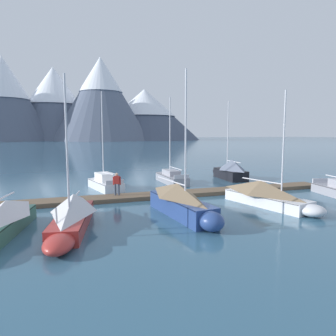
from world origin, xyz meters
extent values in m
plane|color=#335B75|center=(0.00, 0.00, 0.00)|extent=(700.00, 700.00, 0.00)
cone|color=#4C566B|center=(-35.45, 214.72, 28.07)|extent=(62.81, 62.81, 56.15)
cone|color=white|center=(-35.45, 214.72, 41.98)|extent=(33.39, 33.39, 28.43)
cone|color=#4C566B|center=(-3.46, 230.43, 27.32)|extent=(71.72, 71.72, 54.64)
cone|color=white|center=(-3.46, 230.43, 40.68)|extent=(38.62, 38.62, 28.02)
cone|color=slate|center=(27.41, 203.95, 29.27)|extent=(69.26, 69.26, 58.55)
cone|color=white|center=(27.41, 203.95, 46.32)|extent=(30.51, 30.51, 24.56)
cone|color=#424C60|center=(65.03, 221.52, 20.25)|extent=(89.40, 89.40, 40.51)
cone|color=white|center=(65.03, 221.52, 29.71)|extent=(50.29, 50.29, 21.70)
cube|color=brown|center=(0.00, 4.00, 0.15)|extent=(26.88, 3.18, 0.30)
cylinder|color=#38383D|center=(-0.04, 3.19, 0.12)|extent=(25.73, 1.47, 0.24)
cylinder|color=#38383D|center=(0.04, 4.81, 0.12)|extent=(25.73, 1.47, 0.24)
cube|color=black|center=(13.31, 3.36, 0.15)|extent=(0.25, 1.99, 0.27)
cube|color=#336B56|center=(-11.53, -1.38, 0.40)|extent=(2.76, 6.07, 0.80)
cube|color=#163027|center=(-11.53, -1.38, 0.76)|extent=(2.77, 5.96, 0.06)
cylinder|color=silver|center=(-11.48, -1.20, 1.80)|extent=(0.74, 2.60, 0.08)
pyramid|color=silver|center=(-11.42, -0.95, 1.20)|extent=(2.71, 4.98, 0.80)
cube|color=#B2332D|center=(-8.31, -1.46, 0.38)|extent=(2.87, 6.27, 0.76)
ellipsoid|color=#B2332D|center=(-9.11, -4.78, 0.38)|extent=(1.72, 2.36, 0.72)
cube|color=#501614|center=(-8.31, -1.46, 0.72)|extent=(2.88, 6.16, 0.06)
cylinder|color=silver|center=(-8.52, -2.34, 4.22)|extent=(0.10, 0.10, 6.93)
cylinder|color=silver|center=(-8.13, -0.72, 1.46)|extent=(0.86, 3.27, 0.08)
pyramid|color=silver|center=(-8.20, -1.01, 1.23)|extent=(2.83, 5.14, 0.94)
cube|color=white|center=(-4.77, 8.89, 0.38)|extent=(2.51, 4.80, 0.76)
ellipsoid|color=white|center=(-5.23, 11.41, 0.38)|extent=(1.74, 1.86, 0.72)
cube|color=slate|center=(-4.77, 8.89, 0.72)|extent=(2.54, 4.71, 0.06)
cylinder|color=silver|center=(-4.86, 9.35, 4.64)|extent=(0.10, 0.10, 7.77)
cylinder|color=silver|center=(-4.65, 8.18, 1.51)|extent=(0.50, 2.37, 0.08)
cube|color=white|center=(-4.79, 9.00, 1.10)|extent=(1.56, 2.24, 0.69)
cube|color=silver|center=(-4.39, 6.72, 0.94)|extent=(1.56, 0.37, 0.36)
cube|color=navy|center=(-2.14, -1.44, 0.53)|extent=(1.84, 6.16, 1.06)
ellipsoid|color=navy|center=(-1.93, -4.73, 0.53)|extent=(1.33, 1.52, 1.01)
cube|color=#121D39|center=(-2.14, -1.44, 1.02)|extent=(1.87, 6.04, 0.06)
cylinder|color=silver|center=(-2.10, -1.99, 4.76)|extent=(0.10, 0.10, 7.39)
cylinder|color=silver|center=(-2.22, -0.05, 1.91)|extent=(0.32, 3.88, 0.08)
pyramid|color=#7A664C|center=(-2.16, -0.99, 1.48)|extent=(2.01, 4.96, 0.83)
cube|color=#93939E|center=(1.95, 9.93, 0.40)|extent=(1.82, 5.43, 0.80)
ellipsoid|color=#93939E|center=(2.06, 12.86, 0.40)|extent=(1.43, 1.46, 0.76)
cube|color=#424247|center=(1.95, 9.93, 0.76)|extent=(1.85, 5.33, 0.06)
cylinder|color=silver|center=(1.97, 10.44, 4.63)|extent=(0.10, 0.10, 7.66)
cylinder|color=silver|center=(1.91, 8.81, 1.60)|extent=(0.20, 3.26, 0.08)
cube|color=#A0A0AB|center=(1.96, 10.07, 1.05)|extent=(1.22, 2.46, 0.49)
cube|color=silver|center=(1.86, 7.32, 0.98)|extent=(1.46, 0.15, 0.36)
cube|color=silver|center=(4.32, -1.26, 0.38)|extent=(2.89, 6.37, 0.76)
ellipsoid|color=silver|center=(4.97, -4.53, 0.38)|extent=(1.73, 1.79, 0.72)
cube|color=slate|center=(4.32, -1.26, 0.72)|extent=(2.90, 6.25, 0.06)
cylinder|color=silver|center=(4.55, -2.42, 4.18)|extent=(0.10, 0.10, 6.84)
cylinder|color=silver|center=(4.22, -0.77, 1.65)|extent=(0.74, 3.31, 0.08)
pyramid|color=#7A664C|center=(4.23, -0.80, 1.22)|extent=(2.89, 5.21, 0.92)
cube|color=black|center=(8.85, 10.05, 0.52)|extent=(2.37, 4.92, 1.05)
ellipsoid|color=black|center=(9.15, 12.72, 0.52)|extent=(1.76, 1.96, 1.00)
cube|color=black|center=(8.85, 10.05, 1.01)|extent=(2.40, 4.83, 0.06)
cylinder|color=silver|center=(8.94, 10.82, 4.70)|extent=(0.10, 0.10, 7.31)
cylinder|color=silver|center=(8.76, 9.33, 1.96)|extent=(0.42, 3.00, 0.08)
pyramid|color=slate|center=(8.81, 9.70, 1.60)|extent=(2.51, 4.00, 1.10)
cube|color=silver|center=(12.13, 1.32, 0.91)|extent=(1.42, 0.41, 0.36)
cylinder|color=#384256|center=(-4.80, 4.58, 0.73)|extent=(0.14, 0.14, 0.86)
cylinder|color=#384256|center=(-4.56, 4.48, 0.73)|extent=(0.14, 0.14, 0.86)
cube|color=#B22823|center=(-4.68, 4.53, 1.46)|extent=(0.43, 0.34, 0.60)
sphere|color=tan|center=(-4.68, 4.53, 1.88)|extent=(0.22, 0.22, 0.22)
cylinder|color=#B22823|center=(-4.92, 4.62, 1.39)|extent=(0.09, 0.09, 0.62)
cylinder|color=#B22823|center=(-4.45, 4.44, 1.39)|extent=(0.09, 0.09, 0.62)
camera|label=1|loc=(-9.38, -17.61, 4.88)|focal=32.43mm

